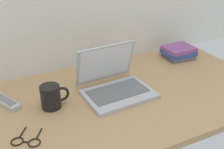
{
  "coord_description": "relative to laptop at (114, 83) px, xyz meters",
  "views": [
    {
      "loc": [
        -0.44,
        -0.97,
        0.72
      ],
      "look_at": [
        0.04,
        0.0,
        0.15
      ],
      "focal_mm": 44.55,
      "sensor_mm": 36.0,
      "label": 1
    }
  ],
  "objects": [
    {
      "name": "coffee_mug",
      "position": [
        -0.3,
        0.0,
        0.01
      ],
      "size": [
        0.13,
        0.08,
        0.1
      ],
      "color": "black",
      "rests_on": "desk"
    },
    {
      "name": "remote_control_near",
      "position": [
        -0.47,
        0.11,
        -0.03
      ],
      "size": [
        0.11,
        0.16,
        0.02
      ],
      "color": "#B7B7B7",
      "rests_on": "desk"
    },
    {
      "name": "eyeglasses",
      "position": [
        -0.44,
        -0.18,
        -0.04
      ],
      "size": [
        0.13,
        0.14,
        0.01
      ],
      "color": "black",
      "rests_on": "desk"
    },
    {
      "name": "desk",
      "position": [
        -0.07,
        -0.04,
        -0.06
      ],
      "size": [
        1.6,
        0.76,
        0.03
      ],
      "color": "tan",
      "rests_on": "ground"
    },
    {
      "name": "book_stack",
      "position": [
        0.52,
        0.19,
        -0.01
      ],
      "size": [
        0.18,
        0.16,
        0.07
      ],
      "color": "#595960",
      "rests_on": "desk"
    },
    {
      "name": "laptop",
      "position": [
        0.0,
        0.0,
        0.0
      ],
      "size": [
        0.32,
        0.29,
        0.21
      ],
      "color": "#B2B5BA",
      "rests_on": "desk"
    }
  ]
}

